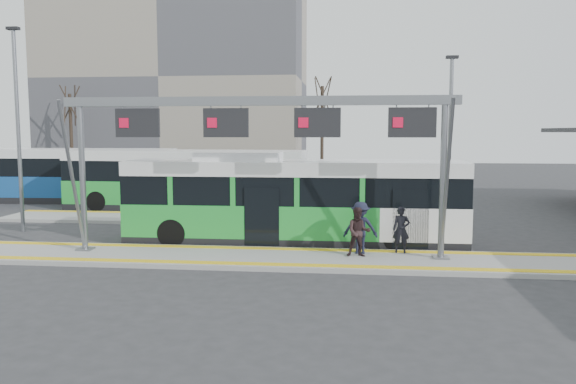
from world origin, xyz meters
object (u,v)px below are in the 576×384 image
object	(u,v)px
gantry	(261,129)
passenger_b	(359,232)
passenger_a	(401,230)
hero_bus	(293,202)
passenger_c	(360,228)

from	to	relation	value
gantry	passenger_b	world-z (taller)	gantry
gantry	passenger_a	size ratio (longest dim) A/B	8.34
hero_bus	passenger_a	distance (m)	4.36
passenger_b	gantry	bearing A→B (deg)	175.03
gantry	passenger_c	world-z (taller)	gantry
gantry	hero_bus	size ratio (longest dim) A/B	1.04
passenger_c	passenger_a	bearing A→B (deg)	12.98
gantry	hero_bus	bearing A→B (deg)	73.61
passenger_b	hero_bus	bearing A→B (deg)	126.33
passenger_a	passenger_b	xyz separation A→B (m)	(-1.44, -0.75, 0.03)
passenger_a	passenger_c	world-z (taller)	passenger_c
passenger_b	passenger_c	xyz separation A→B (m)	(0.07, 0.47, 0.06)
hero_bus	passenger_c	bearing A→B (deg)	-42.32
gantry	hero_bus	distance (m)	3.94
passenger_b	passenger_c	distance (m)	0.48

